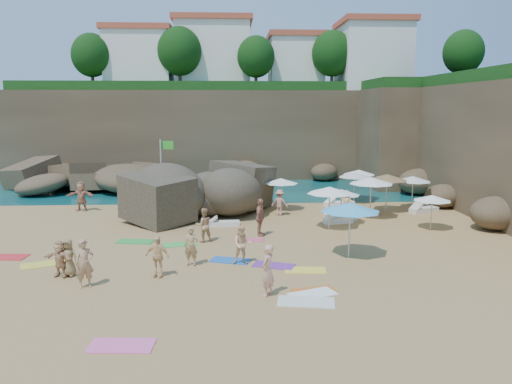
{
  "coord_description": "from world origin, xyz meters",
  "views": [
    {
      "loc": [
        0.66,
        -23.62,
        6.58
      ],
      "look_at": [
        2.0,
        3.0,
        2.0
      ],
      "focal_mm": 35.0,
      "sensor_mm": 36.0,
      "label": 1
    }
  ],
  "objects_px": {
    "flag_pole": "(164,166)",
    "parasol_2": "(355,175)",
    "person_stand_2": "(280,203)",
    "person_stand_4": "(346,202)",
    "rock_outcrop": "(218,216)",
    "person_stand_3": "(260,217)",
    "parasol_1": "(359,172)",
    "lounger_0": "(224,224)",
    "parasol_0": "(254,177)",
    "person_stand_0": "(84,264)",
    "person_stand_1": "(204,225)",
    "person_stand_6": "(267,270)",
    "person_stand_5": "(81,196)"
  },
  "relations": [
    {
      "from": "flag_pole",
      "to": "parasol_2",
      "type": "bearing_deg",
      "value": 9.88
    },
    {
      "from": "person_stand_2",
      "to": "person_stand_4",
      "type": "xyz_separation_m",
      "value": [
        4.09,
        0.01,
        -0.04
      ]
    },
    {
      "from": "rock_outcrop",
      "to": "person_stand_2",
      "type": "bearing_deg",
      "value": -1.1
    },
    {
      "from": "person_stand_2",
      "to": "person_stand_3",
      "type": "height_order",
      "value": "person_stand_3"
    },
    {
      "from": "parasol_1",
      "to": "person_stand_4",
      "type": "height_order",
      "value": "parasol_1"
    },
    {
      "from": "lounger_0",
      "to": "person_stand_3",
      "type": "height_order",
      "value": "person_stand_3"
    },
    {
      "from": "parasol_0",
      "to": "person_stand_2",
      "type": "distance_m",
      "value": 4.11
    },
    {
      "from": "flag_pole",
      "to": "parasol_1",
      "type": "distance_m",
      "value": 13.68
    },
    {
      "from": "rock_outcrop",
      "to": "lounger_0",
      "type": "distance_m",
      "value": 2.64
    },
    {
      "from": "rock_outcrop",
      "to": "person_stand_0",
      "type": "relative_size",
      "value": 4.62
    },
    {
      "from": "person_stand_1",
      "to": "person_stand_2",
      "type": "relative_size",
      "value": 1.05
    },
    {
      "from": "flag_pole",
      "to": "person_stand_6",
      "type": "xyz_separation_m",
      "value": [
        5.47,
        -14.62,
        -1.99
      ]
    },
    {
      "from": "person_stand_4",
      "to": "rock_outcrop",
      "type": "bearing_deg",
      "value": -159.6
    },
    {
      "from": "parasol_2",
      "to": "person_stand_6",
      "type": "relative_size",
      "value": 1.22
    },
    {
      "from": "person_stand_0",
      "to": "person_stand_1",
      "type": "height_order",
      "value": "person_stand_0"
    },
    {
      "from": "person_stand_0",
      "to": "person_stand_3",
      "type": "height_order",
      "value": "person_stand_3"
    },
    {
      "from": "person_stand_0",
      "to": "person_stand_2",
      "type": "distance_m",
      "value": 14.51
    },
    {
      "from": "parasol_1",
      "to": "parasol_2",
      "type": "bearing_deg",
      "value": -117.93
    },
    {
      "from": "flag_pole",
      "to": "person_stand_4",
      "type": "relative_size",
      "value": 2.98
    },
    {
      "from": "parasol_2",
      "to": "person_stand_0",
      "type": "height_order",
      "value": "parasol_2"
    },
    {
      "from": "person_stand_0",
      "to": "person_stand_6",
      "type": "bearing_deg",
      "value": -34.17
    },
    {
      "from": "rock_outcrop",
      "to": "person_stand_5",
      "type": "distance_m",
      "value": 8.99
    },
    {
      "from": "flag_pole",
      "to": "parasol_1",
      "type": "xyz_separation_m",
      "value": [
        13.26,
        3.24,
        -0.93
      ]
    },
    {
      "from": "person_stand_5",
      "to": "parasol_1",
      "type": "bearing_deg",
      "value": 14.45
    },
    {
      "from": "rock_outcrop",
      "to": "person_stand_2",
      "type": "height_order",
      "value": "rock_outcrop"
    },
    {
      "from": "parasol_0",
      "to": "parasol_1",
      "type": "height_order",
      "value": "parasol_1"
    },
    {
      "from": "rock_outcrop",
      "to": "parasol_2",
      "type": "distance_m",
      "value": 10.22
    },
    {
      "from": "rock_outcrop",
      "to": "flag_pole",
      "type": "relative_size",
      "value": 1.84
    },
    {
      "from": "flag_pole",
      "to": "person_stand_0",
      "type": "xyz_separation_m",
      "value": [
        -1.16,
        -13.49,
        -2.01
      ]
    },
    {
      "from": "parasol_1",
      "to": "person_stand_6",
      "type": "bearing_deg",
      "value": -113.56
    },
    {
      "from": "parasol_1",
      "to": "person_stand_6",
      "type": "xyz_separation_m",
      "value": [
        -7.79,
        -17.86,
        -1.06
      ]
    },
    {
      "from": "parasol_2",
      "to": "person_stand_0",
      "type": "bearing_deg",
      "value": -131.46
    },
    {
      "from": "parasol_1",
      "to": "parasol_2",
      "type": "distance_m",
      "value": 1.16
    },
    {
      "from": "person_stand_5",
      "to": "flag_pole",
      "type": "bearing_deg",
      "value": 1.52
    },
    {
      "from": "rock_outcrop",
      "to": "person_stand_5",
      "type": "height_order",
      "value": "person_stand_5"
    },
    {
      "from": "person_stand_3",
      "to": "lounger_0",
      "type": "bearing_deg",
      "value": 56.08
    },
    {
      "from": "parasol_0",
      "to": "person_stand_0",
      "type": "xyz_separation_m",
      "value": [
        -6.94,
        -15.59,
        -0.97
      ]
    },
    {
      "from": "parasol_2",
      "to": "person_stand_6",
      "type": "height_order",
      "value": "parasol_2"
    },
    {
      "from": "person_stand_4",
      "to": "person_stand_5",
      "type": "height_order",
      "value": "person_stand_5"
    },
    {
      "from": "rock_outcrop",
      "to": "person_stand_4",
      "type": "xyz_separation_m",
      "value": [
        7.85,
        -0.06,
        0.77
      ]
    },
    {
      "from": "parasol_0",
      "to": "lounger_0",
      "type": "distance_m",
      "value": 6.78
    },
    {
      "from": "parasol_0",
      "to": "person_stand_3",
      "type": "xyz_separation_m",
      "value": [
        -0.09,
        -8.49,
        -0.91
      ]
    },
    {
      "from": "parasol_2",
      "to": "person_stand_3",
      "type": "relative_size",
      "value": 1.16
    },
    {
      "from": "parasol_2",
      "to": "lounger_0",
      "type": "xyz_separation_m",
      "value": [
        -8.9,
        -6.36,
        -1.82
      ]
    },
    {
      "from": "rock_outcrop",
      "to": "person_stand_4",
      "type": "distance_m",
      "value": 7.89
    },
    {
      "from": "person_stand_5",
      "to": "parasol_2",
      "type": "bearing_deg",
      "value": 11.51
    },
    {
      "from": "person_stand_1",
      "to": "person_stand_4",
      "type": "distance_m",
      "value": 10.2
    },
    {
      "from": "person_stand_6",
      "to": "flag_pole",
      "type": "bearing_deg",
      "value": -130.44
    },
    {
      "from": "person_stand_5",
      "to": "person_stand_6",
      "type": "relative_size",
      "value": 1.03
    },
    {
      "from": "person_stand_1",
      "to": "person_stand_5",
      "type": "xyz_separation_m",
      "value": [
        -8.18,
        7.78,
        0.11
      ]
    }
  ]
}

